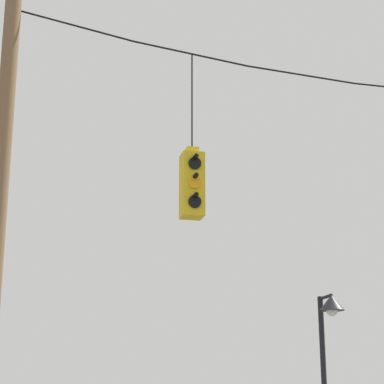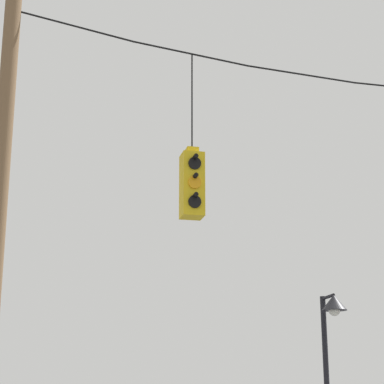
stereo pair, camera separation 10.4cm
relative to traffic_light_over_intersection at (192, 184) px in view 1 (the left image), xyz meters
The scene contains 2 objects.
traffic_light_over_intersection is the anchor object (origin of this frame).
street_lamp 6.24m from the traffic_light_over_intersection, 46.64° to the left, with size 0.55×0.94×4.16m.
Camera 1 is at (-6.46, -10.43, 1.79)m, focal length 70.00 mm.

